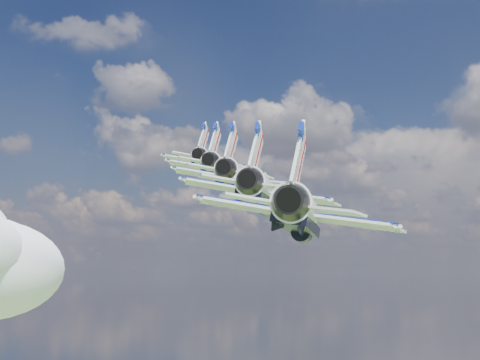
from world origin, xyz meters
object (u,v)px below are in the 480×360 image
Objects in this scene: jet_1 at (224,171)px; jet_2 at (240,180)px; jet_4 at (302,214)px; jet_3 at (264,193)px; jet_0 at (212,164)px.

jet_2 is at bearing -71.08° from jet_1.
jet_1 reaches higher than jet_4.
jet_3 is at bearing 108.92° from jet_4.
jet_1 is at bearing 108.92° from jet_2.
jet_0 reaches higher than jet_4.
jet_1 is 1.00× the size of jet_2.
jet_1 reaches higher than jet_3.
jet_3 is at bearing -71.08° from jet_0.
jet_4 is (25.12, -26.16, -8.19)m from jet_1.
jet_4 is at bearing -71.08° from jet_0.
jet_3 is 1.00× the size of jet_4.
jet_2 is 12.39m from jet_3.
jet_4 is at bearing -71.08° from jet_2.
jet_0 is 49.57m from jet_4.
jet_3 is at bearing -71.08° from jet_2.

